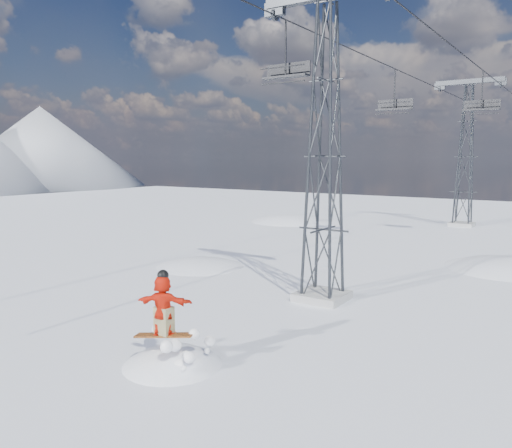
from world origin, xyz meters
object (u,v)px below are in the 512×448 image
Objects in this scene: snowboarder_jump at (174,423)px; lift_chair_near at (286,72)px; lift_tower_far at (465,157)px; lift_tower_near at (325,157)px.

lift_chair_near is (-1.61, 8.59, 10.52)m from snowboarder_jump.
lift_tower_far is 4.62× the size of lift_chair_near.
lift_tower_near reaches higher than lift_chair_near.
lift_tower_near is 25.00m from lift_tower_far.
lift_tower_near is 4.62× the size of lift_chair_near.
snowboarder_jump is 13.67m from lift_chair_near.
snowboarder_jump is at bearing -91.03° from lift_tower_far.
snowboarder_jump is at bearing -79.36° from lift_chair_near.
lift_tower_far is 1.74× the size of snowboarder_jump.
snowboarder_jump is 2.66× the size of lift_chair_near.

